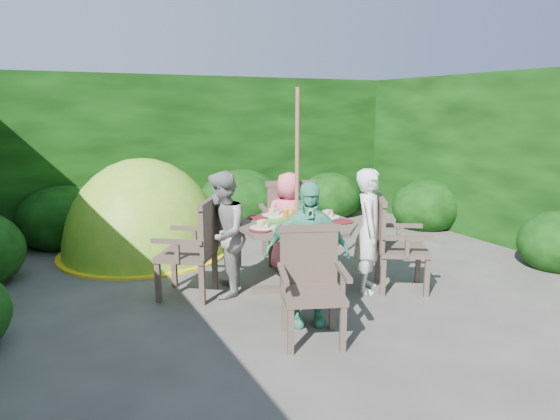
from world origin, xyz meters
name	(u,v)px	position (x,y,z in m)	size (l,w,h in m)	color
ground	(307,294)	(0.00, 0.00, 0.00)	(60.00, 60.00, 0.00)	#45433D
hedge_enclosure	(256,167)	(0.00, 1.33, 1.25)	(9.00, 9.00, 2.50)	black
patio_table	(297,234)	(-0.06, 0.12, 0.66)	(1.74, 1.74, 0.94)	#3F3229
parasol_pole	(297,194)	(-0.07, 0.12, 1.10)	(0.04, 0.04, 2.20)	brown
garden_chair_right	(394,243)	(0.96, -0.27, 0.53)	(0.76, 0.78, 1.00)	#3F3229
garden_chair_left	(195,247)	(-1.09, 0.51, 0.55)	(0.79, 0.81, 1.02)	#3F3229
garden_chair_back	(287,220)	(0.35, 1.13, 0.57)	(0.76, 0.71, 1.06)	#3F3229
garden_chair_front	(311,283)	(-0.47, -0.89, 0.50)	(0.71, 0.67, 0.94)	#3F3229
child_right	(369,231)	(0.68, -0.17, 0.68)	(0.50, 0.33, 1.36)	white
child_left	(222,234)	(-0.81, 0.42, 0.67)	(0.66, 0.51, 1.35)	gray
child_back	(289,221)	(0.23, 0.87, 0.61)	(0.60, 0.39, 1.23)	#FF6988
child_front	(307,254)	(-0.36, -0.62, 0.68)	(0.79, 0.33, 1.35)	#4DB58D
dome_tent	(146,253)	(-1.24, 2.39, 0.00)	(2.70, 2.70, 2.65)	#63BD24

